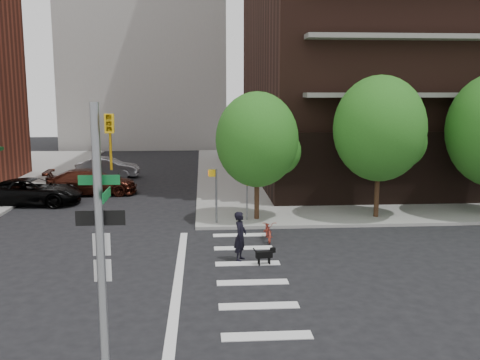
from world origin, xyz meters
name	(u,v)px	position (x,y,z in m)	size (l,w,h in m)	color
ground	(163,285)	(0.00, 0.00, 0.00)	(120.00, 120.00, 0.00)	black
sidewalk_ne	(445,172)	(20.50, 23.50, 0.07)	(39.00, 33.00, 0.15)	gray
crosswalk	(229,283)	(2.21, 0.00, 0.01)	(3.85, 13.00, 0.01)	silver
tree_a	(257,140)	(4.00, 8.50, 4.04)	(4.00, 4.00, 5.90)	#301E11
tree_b	(380,129)	(10.00, 8.50, 4.54)	(4.50, 4.50, 6.65)	#301E11
traffic_signal	(104,291)	(-0.47, -7.49, 2.70)	(0.90, 0.75, 6.00)	slate
pedestrian_signal	(223,187)	(2.32, 7.92, 1.85)	(2.18, 0.67, 2.60)	slate
parked_car_black	(33,192)	(-8.20, 13.32, 0.76)	(5.44, 2.51, 1.51)	black
parked_car_maroon	(92,182)	(-5.50, 16.13, 0.80)	(5.51, 2.24, 1.60)	#3E170F
parked_car_silver	(108,167)	(-5.67, 22.91, 0.75)	(4.55, 1.59, 1.50)	gray
scooter	(268,230)	(4.16, 5.11, 0.45)	(0.59, 1.70, 0.89)	#A0382A
dog_walker	(240,236)	(2.76, 2.44, 0.94)	(0.45, 0.69, 1.88)	black
dog	(265,254)	(3.64, 1.86, 0.39)	(0.75, 0.30, 0.62)	black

